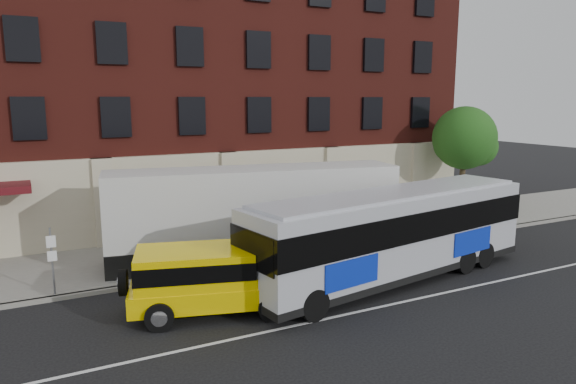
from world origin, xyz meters
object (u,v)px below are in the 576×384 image
sign_pole (52,258)px  yellow_suv (206,277)px  city_bus (393,231)px  shipping_container (255,216)px  street_tree (465,140)px

sign_pole → yellow_suv: bearing=-39.4°
city_bus → shipping_container: bearing=130.2°
city_bus → yellow_suv: bearing=178.6°
street_tree → shipping_container: 14.69m
street_tree → yellow_suv: 19.32m
street_tree → shipping_container: bearing=-169.6°
shipping_container → city_bus: bearing=-49.8°
city_bus → shipping_container: size_ratio=1.04×
city_bus → yellow_suv: city_bus is taller
sign_pole → city_bus: 12.09m
sign_pole → shipping_container: 7.84m
street_tree → yellow_suv: (-17.79, -6.83, -3.19)m
street_tree → city_bus: bearing=-146.3°
city_bus → street_tree: bearing=33.7°
sign_pole → city_bus: city_bus is taller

